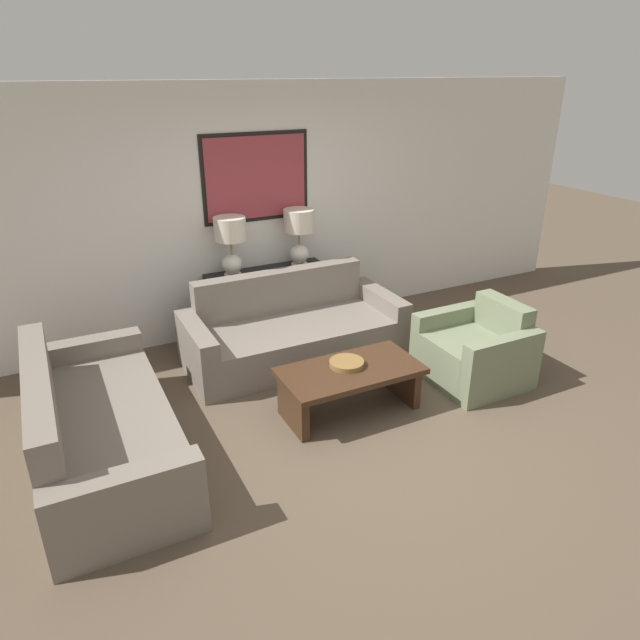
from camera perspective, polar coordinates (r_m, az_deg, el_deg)
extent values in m
plane|color=brown|center=(4.77, 5.28, -11.41)|extent=(20.00, 20.00, 0.00)
cube|color=silver|center=(6.32, -6.44, 10.71)|extent=(8.66, 0.10, 2.65)
cube|color=black|center=(6.19, -6.41, 13.98)|extent=(1.18, 0.01, 0.92)
cube|color=#9E3842|center=(6.19, -6.39, 13.98)|extent=(1.10, 0.02, 0.84)
cube|color=black|center=(6.37, -5.19, 1.83)|extent=(1.33, 0.38, 0.74)
cylinder|color=silver|center=(6.11, -8.71, 4.51)|extent=(0.18, 0.18, 0.02)
sphere|color=silver|center=(6.08, -8.77, 5.57)|extent=(0.21, 0.21, 0.21)
cylinder|color=#8C7A51|center=(6.02, -8.88, 7.22)|extent=(0.02, 0.02, 0.15)
cylinder|color=beige|center=(5.97, -9.00, 9.01)|extent=(0.33, 0.33, 0.24)
cylinder|color=silver|center=(6.38, -2.07, 5.60)|extent=(0.18, 0.18, 0.02)
sphere|color=silver|center=(6.34, -2.08, 6.62)|extent=(0.21, 0.21, 0.21)
cylinder|color=#8C7A51|center=(6.29, -2.11, 8.21)|extent=(0.02, 0.02, 0.15)
cylinder|color=beige|center=(6.24, -2.14, 9.93)|extent=(0.33, 0.33, 0.24)
cube|color=slate|center=(5.76, -2.11, -2.43)|extent=(1.84, 0.77, 0.40)
cube|color=slate|center=(6.06, -4.03, 1.20)|extent=(1.84, 0.18, 0.84)
cube|color=slate|center=(5.50, -12.12, -3.32)|extent=(0.18, 0.95, 0.57)
cube|color=slate|center=(6.23, 5.97, 0.46)|extent=(0.18, 0.95, 0.57)
cube|color=slate|center=(4.70, -19.44, -10.54)|extent=(0.77, 1.84, 0.40)
cube|color=slate|center=(4.58, -25.71, -9.39)|extent=(0.18, 1.84, 0.84)
cube|color=slate|center=(3.83, -18.59, -17.68)|extent=(0.95, 0.18, 0.57)
cube|color=slate|center=(5.53, -22.07, -4.50)|extent=(0.95, 0.18, 0.57)
cube|color=#3D2616|center=(4.87, 3.04, -5.11)|extent=(1.21, 0.62, 0.05)
cube|color=#3D2616|center=(4.77, -2.73, -8.73)|extent=(0.07, 0.50, 0.37)
cube|color=#3D2616|center=(5.23, 8.16, -5.78)|extent=(0.07, 0.50, 0.37)
cylinder|color=olive|center=(4.89, 2.68, -4.34)|extent=(0.30, 0.30, 0.04)
cube|color=#707A5B|center=(5.58, 14.30, -3.93)|extent=(0.65, 0.62, 0.43)
cube|color=#707A5B|center=(5.77, 17.61, -1.60)|extent=(0.18, 0.62, 0.75)
cube|color=#707A5B|center=(5.85, 12.69, -1.53)|extent=(0.83, 0.14, 0.59)
cube|color=#707A5B|center=(5.36, 17.72, -4.60)|extent=(0.83, 0.14, 0.59)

